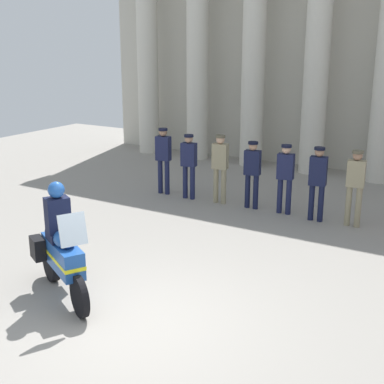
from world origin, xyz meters
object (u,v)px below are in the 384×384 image
Objects in this scene: officer_in_row_4 at (285,173)px; motorcycle_with_rider at (61,249)px; officer_in_row_1 at (189,161)px; officer_in_row_0 at (163,155)px; officer_in_row_5 at (318,178)px; officer_in_row_3 at (252,169)px; officer_in_row_6 at (355,182)px; officer_in_row_2 at (220,163)px.

officer_in_row_4 is 0.88× the size of motorcycle_with_rider.
officer_in_row_1 is 5.81m from motorcycle_with_rider.
officer_in_row_0 is 4.22m from officer_in_row_5.
officer_in_row_5 is (1.65, -0.10, 0.03)m from officer_in_row_3.
officer_in_row_6 is (0.82, 0.05, 0.01)m from officer_in_row_5.
officer_in_row_2 is 1.05× the size of officer_in_row_3.
officer_in_row_5 is (4.22, -0.07, -0.04)m from officer_in_row_0.
officer_in_row_5 reaches higher than officer_in_row_4.
officer_in_row_1 reaches higher than officer_in_row_4.
officer_in_row_1 is 1.01× the size of officer_in_row_4.
motorcycle_with_rider reaches higher than officer_in_row_4.
officer_in_row_0 is 2.56m from officer_in_row_3.
officer_in_row_5 is 0.90× the size of motorcycle_with_rider.
officer_in_row_0 is 1.06× the size of officer_in_row_4.
officer_in_row_1 is at bearing -5.78° from officer_in_row_4.
officer_in_row_1 is at bearing -8.32° from officer_in_row_5.
officer_in_row_0 is 6.07m from motorcycle_with_rider.
officer_in_row_5 reaches higher than officer_in_row_3.
officer_in_row_5 is (0.82, -0.12, 0.03)m from officer_in_row_4.
officer_in_row_0 is at bearing -7.15° from officer_in_row_4.
motorcycle_with_rider is at bearing 100.36° from officer_in_row_0.
officer_in_row_2 is at bearing -6.62° from officer_in_row_4.
officer_in_row_0 reaches higher than officer_in_row_1.
motorcycle_with_rider reaches higher than officer_in_row_1.
officer_in_row_6 is at bearing 171.84° from officer_in_row_0.
officer_in_row_6 is (5.04, -0.01, -0.03)m from officer_in_row_0.
officer_in_row_2 reaches higher than officer_in_row_4.
officer_in_row_0 is 1.04× the size of officer_in_row_5.
officer_in_row_0 is at bearing -7.25° from officer_in_row_3.
motorcycle_with_rider is at bearing 67.59° from officer_in_row_4.
officer_in_row_4 is 5.99m from motorcycle_with_rider.
officer_in_row_3 is at bearing -9.11° from officer_in_row_6.
officer_in_row_1 is 0.98× the size of officer_in_row_5.
officer_in_row_5 is at bearing 171.68° from officer_in_row_1.
officer_in_row_4 is at bearing 174.22° from officer_in_row_1.
officer_in_row_3 is 1.66m from officer_in_row_5.
officer_in_row_6 reaches higher than officer_in_row_3.
officer_in_row_6 is 6.54m from motorcycle_with_rider.
officer_in_row_2 is at bearing 172.31° from officer_in_row_0.
officer_in_row_6 is (3.34, -0.02, -0.02)m from officer_in_row_2.
officer_in_row_3 is (2.56, 0.03, -0.07)m from officer_in_row_0.
officer_in_row_0 reaches higher than officer_in_row_6.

